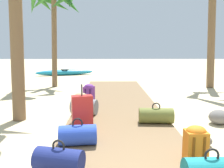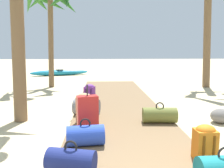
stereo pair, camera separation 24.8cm
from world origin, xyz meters
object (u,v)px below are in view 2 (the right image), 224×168
suitcase_red (88,114)px  backpack_purple (90,94)px  duffel_bag_navy (71,161)px  backpack_tan (85,107)px  duffel_bag_grey (87,107)px  backpack_orange (205,142)px  palm_tree_far_left (51,6)px  duffel_bag_blue (85,135)px  kayak (60,73)px  duffel_bag_olive (160,115)px

suitcase_red → backpack_purple: (-0.06, 2.11, -0.04)m
duffel_bag_navy → backpack_tan: size_ratio=1.08×
suitcase_red → duffel_bag_grey: (-0.08, 1.11, -0.15)m
backpack_orange → backpack_tan: backpack_tan is taller
duffel_bag_grey → palm_tree_far_left: palm_tree_far_left is taller
duffel_bag_navy → duffel_bag_blue: duffel_bag_blue is taller
duffel_bag_grey → kayak: size_ratio=0.19×
backpack_purple → kayak: size_ratio=0.16×
backpack_purple → backpack_tan: size_ratio=0.92×
duffel_bag_olive → palm_tree_far_left: bearing=120.1°
suitcase_red → backpack_purple: 2.12m
duffel_bag_blue → kayak: 10.58m
duffel_bag_olive → palm_tree_far_left: size_ratio=0.17×
palm_tree_far_left → kayak: bearing=96.1°
duffel_bag_navy → duffel_bag_olive: (1.52, 1.86, 0.01)m
backpack_tan → kayak: size_ratio=0.17×
backpack_tan → palm_tree_far_left: palm_tree_far_left is taller
duffel_bag_navy → backpack_orange: (1.72, 0.24, 0.11)m
palm_tree_far_left → backpack_purple: bearing=-66.0°
backpack_purple → backpack_tan: (-0.03, -1.51, 0.02)m
duffel_bag_blue → palm_tree_far_left: bearing=104.8°
backpack_purple → palm_tree_far_left: (-1.63, 3.65, 2.84)m
duffel_bag_olive → duffel_bag_grey: duffel_bag_grey is taller
suitcase_red → palm_tree_far_left: palm_tree_far_left is taller
suitcase_red → backpack_tan: size_ratio=1.46×
backpack_purple → backpack_tan: backpack_tan is taller
backpack_tan → palm_tree_far_left: 6.09m
duffel_bag_navy → kayak: size_ratio=0.19×
duffel_bag_olive → backpack_purple: size_ratio=1.27×
duffel_bag_blue → kayak: duffel_bag_blue is taller
duffel_bag_olive → backpack_tan: bearing=174.3°
duffel_bag_grey → duffel_bag_blue: bearing=-87.4°
backpack_tan → duffel_bag_blue: 1.22m
duffel_bag_navy → duffel_bag_olive: size_ratio=0.92×
suitcase_red → backpack_orange: bearing=-36.0°
kayak → backpack_purple: bearing=-75.0°
duffel_bag_blue → palm_tree_far_left: palm_tree_far_left is taller
duffel_bag_navy → duffel_bag_olive: bearing=50.8°
duffel_bag_olive → duffel_bag_grey: size_ratio=1.08×
backpack_orange → duffel_bag_blue: (-1.60, 0.55, -0.09)m
backpack_orange → duffel_bag_navy: bearing=-171.9°
backpack_purple → palm_tree_far_left: palm_tree_far_left is taller
backpack_orange → kayak: backpack_orange is taller
duffel_bag_olive → backpack_tan: (-1.48, 0.15, 0.15)m
backpack_orange → duffel_bag_olive: (-0.20, 1.61, -0.10)m
backpack_purple → duffel_bag_grey: bearing=-91.3°
duffel_bag_grey → duffel_bag_navy: bearing=-91.0°
duffel_bag_grey → duffel_bag_olive: bearing=-24.0°
palm_tree_far_left → kayak: (-0.43, 4.01, -3.04)m
duffel_bag_navy → backpack_orange: 1.74m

